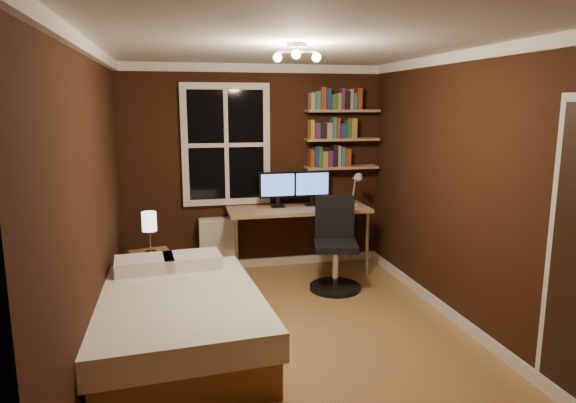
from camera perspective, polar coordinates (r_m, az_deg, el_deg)
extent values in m
plane|color=olive|center=(4.70, 0.58, -14.88)|extent=(4.20, 4.20, 0.00)
cube|color=black|center=(6.35, -3.71, 3.68)|extent=(3.20, 0.04, 2.50)
cube|color=black|center=(4.25, -20.92, -0.60)|extent=(0.04, 4.20, 2.50)
cube|color=black|center=(4.92, 19.08, 1.00)|extent=(0.04, 4.20, 2.50)
cube|color=white|center=(4.26, 0.65, 17.05)|extent=(3.20, 4.20, 0.02)
cube|color=silver|center=(6.24, -6.89, 6.27)|extent=(1.06, 0.06, 1.46)
cube|color=#A57750|center=(6.48, 5.95, 3.79)|extent=(0.92, 0.22, 0.03)
cube|color=#A57750|center=(6.45, 6.01, 6.88)|extent=(0.92, 0.22, 0.03)
cube|color=#A57750|center=(6.44, 6.07, 9.99)|extent=(0.92, 0.22, 0.03)
cube|color=brown|center=(4.46, -12.19, -14.53)|extent=(1.42, 1.92, 0.29)
cube|color=white|center=(4.36, -12.32, -11.50)|extent=(1.50, 1.98, 0.22)
cube|color=white|center=(4.96, -15.66, -6.76)|extent=(0.56, 0.41, 0.13)
cube|color=white|center=(4.99, -10.61, -6.44)|extent=(0.56, 0.41, 0.13)
cube|color=brown|center=(5.66, -14.88, -7.94)|extent=(0.49, 0.49, 0.50)
cube|color=silver|center=(6.36, -7.78, -4.81)|extent=(0.45, 0.16, 0.67)
cube|color=#A57750|center=(6.19, 1.15, -0.87)|extent=(1.70, 0.64, 0.04)
cylinder|color=beige|center=(5.88, -5.73, -5.58)|extent=(0.04, 0.04, 0.76)
cylinder|color=beige|center=(6.26, 8.79, -4.66)|extent=(0.04, 0.04, 0.76)
cylinder|color=beige|center=(6.41, -6.33, -4.20)|extent=(0.04, 0.04, 0.76)
cylinder|color=beige|center=(6.76, 7.09, -3.44)|extent=(0.04, 0.04, 0.76)
cylinder|color=black|center=(5.81, 5.24, -9.47)|extent=(0.56, 0.56, 0.05)
cylinder|color=silver|center=(5.74, 5.28, -7.27)|extent=(0.06, 0.06, 0.42)
cube|color=black|center=(5.67, 5.33, -4.90)|extent=(0.55, 0.55, 0.07)
cube|color=black|center=(5.80, 5.20, -1.72)|extent=(0.44, 0.15, 0.48)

